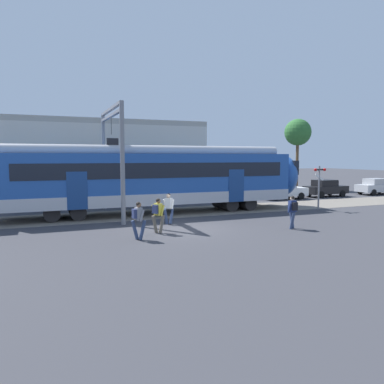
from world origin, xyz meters
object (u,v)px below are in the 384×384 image
Objects in this scene: pedestrian_navy at (293,209)px; parked_car_white at (283,190)px; pedestrian_grey at (138,217)px; parked_car_black at (326,188)px; commuter_train at (7,182)px; pedestrian_yellow at (158,212)px; pedestrian_white at (169,206)px; crossing_signal at (319,181)px; parked_car_silver at (376,186)px.

pedestrian_navy is 13.60m from parked_car_white.
parked_car_black is at bearing 29.07° from pedestrian_grey.
pedestrian_grey is 0.41× the size of parked_car_black.
commuter_train is 9.20m from pedestrian_yellow.
commuter_train reaches higher than pedestrian_white.
parked_car_black is (18.86, 10.11, -0.21)m from pedestrian_yellow.
crossing_signal is at bearing -105.18° from parked_car_white.
pedestrian_grey is 0.41× the size of parked_car_silver.
pedestrian_navy reaches higher than parked_car_silver.
parked_car_silver is at bearing 27.72° from crossing_signal.
pedestrian_navy reaches higher than parked_car_black.
pedestrian_yellow reaches higher than parked_car_black.
pedestrian_yellow is 12.79m from crossing_signal.
parked_car_white is at bearing 35.00° from pedestrian_yellow.
parked_car_white is 4.79m from parked_car_black.
pedestrian_white is at bearing 59.32° from pedestrian_yellow.
pedestrian_grey is 1.00× the size of pedestrian_yellow.
pedestrian_yellow and pedestrian_navy have the same top height.
pedestrian_grey is at bearing -144.48° from parked_car_white.
parked_car_black is 6.02m from parked_car_silver.
pedestrian_white is 0.56× the size of crossing_signal.
pedestrian_white is (2.44, 3.14, 0.00)m from pedestrian_grey.
pedestrian_white is at bearing -161.63° from parked_car_silver.
pedestrian_yellow is 1.00× the size of pedestrian_navy.
pedestrian_white is at bearing 52.11° from pedestrian_grey.
parked_car_black is at bearing 45.93° from crossing_signal.
commuter_train is 31.97m from parked_car_silver.
parked_car_silver is at bearing 7.01° from commuter_train.
crossing_signal is (11.07, 1.24, 1.02)m from pedestrian_white.
parked_car_white is at bearing -177.04° from parked_car_black.
parked_car_silver is at bearing 18.37° from pedestrian_white.
parked_car_silver is (26.08, 10.99, -0.21)m from pedestrian_grey.
pedestrian_yellow is 21.40m from parked_car_black.
commuter_train is 12.68× the size of crossing_signal.
parked_car_white is at bearing 35.52° from pedestrian_grey.
commuter_train reaches higher than parked_car_black.
parked_car_black is at bearing 8.99° from commuter_train.
pedestrian_white reaches higher than parked_car_black.
pedestrian_white reaches higher than parked_car_silver.
pedestrian_white is at bearing -26.15° from commuter_train.
parked_car_white and parked_car_black have the same top height.
pedestrian_white is 0.41× the size of parked_car_white.
pedestrian_grey reaches higher than parked_car_silver.
pedestrian_navy is at bearing -123.51° from parked_car_white.
commuter_train is 9.37× the size of parked_car_black.
pedestrian_yellow and pedestrian_white have the same top height.
parked_car_white is (14.08, 9.86, -0.21)m from pedestrian_yellow.
crossing_signal is at bearing 15.15° from pedestrian_yellow.
pedestrian_yellow is 6.73m from pedestrian_navy.
commuter_train is at bearing 153.85° from pedestrian_white.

